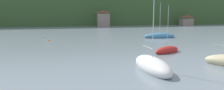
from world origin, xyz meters
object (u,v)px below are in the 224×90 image
at_px(shore_building_westcentral, 103,19).
at_px(sailboat_far_1, 160,36).
at_px(sailboat_mid_5, 152,66).
at_px(mooring_buoy_near, 49,41).
at_px(mooring_buoy_mid, 43,37).
at_px(shore_building_central, 186,20).
at_px(sailboat_mid_2, 167,51).

distance_m(shore_building_westcentral, sailboat_far_1, 50.79).
relative_size(sailboat_mid_5, mooring_buoy_near, 21.36).
bearing_deg(sailboat_far_1, mooring_buoy_mid, -11.59).
xyz_separation_m(shore_building_central, sailboat_mid_5, (-56.56, -79.21, -2.27)).
height_order(sailboat_far_1, mooring_buoy_near, sailboat_far_1).
distance_m(sailboat_far_1, sailboat_mid_5, 32.15).
relative_size(shore_building_central, sailboat_mid_2, 0.88).
bearing_deg(mooring_buoy_near, shore_building_central, 36.80).
height_order(mooring_buoy_near, mooring_buoy_mid, mooring_buoy_near).
distance_m(shore_building_central, mooring_buoy_mid, 81.84).
bearing_deg(sailboat_far_1, mooring_buoy_near, 4.59).
relative_size(shore_building_westcentral, shore_building_central, 1.16).
distance_m(shore_building_westcentral, mooring_buoy_mid, 49.21).
relative_size(shore_building_westcentral, sailboat_mid_5, 0.63).
bearing_deg(sailboat_mid_5, sailboat_far_1, 153.41).
xyz_separation_m(sailboat_mid_2, sailboat_mid_5, (-6.72, -9.03, 0.14)).
bearing_deg(sailboat_mid_5, shore_building_central, 146.19).
bearing_deg(sailboat_mid_5, shore_building_westcentral, 173.34).
relative_size(sailboat_far_1, mooring_buoy_near, 16.07).
bearing_deg(sailboat_mid_2, mooring_buoy_mid, 99.43).
height_order(sailboat_mid_5, mooring_buoy_near, sailboat_mid_5).
relative_size(sailboat_mid_2, sailboat_mid_5, 0.62).
height_order(sailboat_mid_2, mooring_buoy_near, sailboat_mid_2).
relative_size(shore_building_westcentral, mooring_buoy_near, 13.46).
relative_size(shore_building_central, sailboat_mid_5, 0.55).
bearing_deg(mooring_buoy_mid, sailboat_far_1, -16.14).
bearing_deg(mooring_buoy_near, shore_building_westcentral, 65.42).
bearing_deg(mooring_buoy_near, mooring_buoy_mid, 101.78).
xyz_separation_m(shore_building_westcentral, sailboat_mid_2, (-4.90, -69.82, -3.43)).
xyz_separation_m(sailboat_far_1, sailboat_mid_2, (-8.53, -19.28, -0.08)).
height_order(shore_building_westcentral, sailboat_mid_2, shore_building_westcentral).
bearing_deg(sailboat_far_1, sailboat_mid_5, 66.24).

